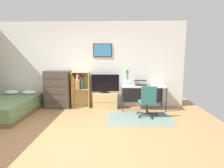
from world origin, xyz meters
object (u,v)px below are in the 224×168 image
at_px(bed, 8,107).
at_px(dresser, 58,89).
at_px(bookshelf, 80,86).
at_px(computer_mouse, 150,85).
at_px(laptop, 141,83).
at_px(television, 105,84).
at_px(bamboo_vase, 127,77).
at_px(desk, 143,89).
at_px(office_chair, 148,101).
at_px(wine_glass, 129,81).
at_px(tv_stand, 105,100).

relative_size(bed, dresser, 1.68).
relative_size(bookshelf, computer_mouse, 10.95).
distance_m(laptop, computer_mouse, 0.28).
height_order(television, bamboo_vase, bamboo_vase).
bearing_deg(television, bamboo_vase, 10.11).
height_order(desk, bamboo_vase, bamboo_vase).
height_order(bookshelf, office_chair, bookshelf).
bearing_deg(computer_mouse, wine_glass, -175.23).
bearing_deg(bookshelf, television, -4.97).
xyz_separation_m(computer_mouse, wine_glass, (-0.62, -0.05, 0.12)).
bearing_deg(desk, dresser, 179.92).
xyz_separation_m(dresser, computer_mouse, (2.86, -0.13, 0.17)).
height_order(tv_stand, office_chair, office_chair).
bearing_deg(desk, bamboo_vase, 166.36).
height_order(office_chair, laptop, laptop).
xyz_separation_m(laptop, bamboo_vase, (-0.41, 0.13, 0.18)).
height_order(bookshelf, laptop, bookshelf).
bearing_deg(computer_mouse, laptop, 156.33).
relative_size(desk, wine_glass, 7.45).
height_order(dresser, office_chair, dresser).
distance_m(bookshelf, computer_mouse, 2.19).
bearing_deg(office_chair, bamboo_vase, 114.88).
bearing_deg(computer_mouse, bookshelf, 175.03).
bearing_deg(office_chair, bed, 175.67).
bearing_deg(tv_stand, bed, -163.86).
xyz_separation_m(bed, wine_glass, (3.43, 0.59, 0.65)).
distance_m(tv_stand, desk, 1.23).
height_order(tv_stand, desk, desk).
xyz_separation_m(office_chair, laptop, (-0.10, 0.83, 0.35)).
bearing_deg(wine_glass, bamboo_vase, 100.42).
height_order(bookshelf, tv_stand, bookshelf).
bearing_deg(laptop, computer_mouse, -24.69).
relative_size(bed, bookshelf, 1.73).
height_order(tv_stand, laptop, laptop).
height_order(bookshelf, computer_mouse, bookshelf).
bearing_deg(bamboo_vase, computer_mouse, -19.72).
xyz_separation_m(bookshelf, laptop, (1.92, -0.08, 0.13)).
xyz_separation_m(bed, tv_stand, (2.69, 0.78, 0.02)).
distance_m(bookshelf, bamboo_vase, 1.54).
relative_size(bookshelf, television, 1.32).
relative_size(bookshelf, wine_glass, 6.32).
distance_m(dresser, office_chair, 2.83).
distance_m(bed, tv_stand, 2.80).
xyz_separation_m(bookshelf, tv_stand, (0.83, -0.05, -0.43)).
bearing_deg(bookshelf, computer_mouse, -4.97).
distance_m(dresser, wine_glass, 2.26).
bearing_deg(laptop, bed, -169.82).
bearing_deg(office_chair, bookshelf, 152.66).
bearing_deg(bed, desk, 10.61).
relative_size(tv_stand, laptop, 1.81).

